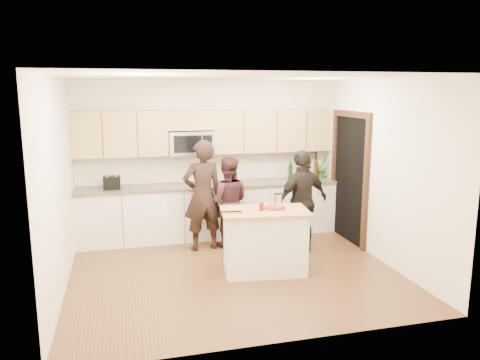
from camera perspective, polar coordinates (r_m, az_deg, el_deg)
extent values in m
plane|color=brown|center=(6.78, -0.81, -11.01)|extent=(4.50, 4.50, 0.00)
cube|color=silver|center=(8.34, -4.07, 2.70)|extent=(4.50, 0.02, 2.70)
cube|color=silver|center=(4.53, 5.11, -4.20)|extent=(4.50, 0.02, 2.70)
cube|color=silver|center=(6.28, -21.22, -0.68)|extent=(0.02, 4.00, 2.70)
cube|color=silver|center=(7.26, 16.68, 1.06)|extent=(0.02, 4.00, 2.70)
cube|color=white|center=(6.30, -0.88, 12.43)|extent=(4.50, 4.00, 0.02)
cube|color=silver|center=(8.22, -3.60, -3.82)|extent=(4.50, 0.62, 0.90)
cube|color=brown|center=(8.10, -3.62, -0.62)|extent=(4.50, 0.66, 0.04)
cube|color=tan|center=(7.99, -14.41, 5.46)|extent=(1.55, 0.33, 0.75)
cube|color=tan|center=(8.42, 3.96, 6.03)|extent=(2.17, 0.33, 0.75)
cube|color=tan|center=(8.06, -6.11, 7.28)|extent=(0.78, 0.33, 0.33)
cube|color=silver|center=(8.06, -6.02, 4.53)|extent=(0.76, 0.40, 0.40)
cube|color=black|center=(7.85, -6.38, 4.36)|extent=(0.47, 0.01, 0.29)
cube|color=black|center=(7.90, -3.99, 4.44)|extent=(0.17, 0.01, 0.29)
cube|color=black|center=(8.08, 13.23, 0.02)|extent=(0.02, 1.05, 2.10)
cube|color=black|center=(7.58, 15.11, -0.77)|extent=(0.06, 0.10, 2.10)
cube|color=black|center=(8.58, 11.36, 0.71)|extent=(0.06, 0.10, 2.10)
cube|color=black|center=(7.95, 13.46, 7.83)|extent=(0.06, 1.25, 0.10)
cube|color=black|center=(8.89, 8.42, 2.65)|extent=(0.30, 0.03, 0.38)
cube|color=tan|center=(8.88, 8.46, 2.64)|extent=(0.24, 0.00, 0.32)
cube|color=white|center=(7.74, -10.11, -2.99)|extent=(0.34, 0.01, 0.48)
cube|color=white|center=(7.97, -10.33, -0.86)|extent=(0.34, 0.60, 0.01)
cube|color=silver|center=(6.63, 3.02, -7.65)|extent=(1.18, 0.78, 0.85)
cube|color=#B87D4C|center=(6.50, 3.06, -3.88)|extent=(1.28, 0.85, 0.05)
cylinder|color=maroon|center=(6.59, 4.26, -3.39)|extent=(0.30, 0.30, 0.02)
cube|color=silver|center=(6.53, 4.65, -2.59)|extent=(0.08, 0.05, 0.19)
cube|color=black|center=(6.51, 4.67, -1.69)|extent=(0.10, 0.06, 0.02)
cylinder|color=maroon|center=(6.44, 2.62, -3.29)|extent=(0.06, 0.06, 0.11)
cube|color=#B87D4C|center=(6.37, -0.75, -3.86)|extent=(0.25, 0.22, 0.02)
cube|color=black|center=(6.30, -1.07, -3.87)|extent=(0.29, 0.06, 0.02)
cube|color=silver|center=(6.22, 1.43, -4.11)|extent=(0.20, 0.05, 0.01)
cube|color=black|center=(7.94, -15.35, -0.31)|extent=(0.27, 0.23, 0.21)
cube|color=silver|center=(7.92, -15.90, 0.43)|extent=(0.03, 0.17, 0.00)
cube|color=silver|center=(7.91, -14.88, 0.48)|extent=(0.03, 0.17, 0.00)
cylinder|color=black|center=(8.49, 6.17, 1.14)|extent=(0.08, 0.08, 0.33)
cylinder|color=beige|center=(8.47, 7.17, 1.04)|extent=(0.06, 0.06, 0.31)
cylinder|color=black|center=(8.61, 7.52, 1.42)|extent=(0.07, 0.07, 0.38)
cylinder|color=#312009|center=(8.61, 9.28, 1.31)|extent=(0.07, 0.07, 0.37)
cylinder|color=beige|center=(8.77, 8.88, 1.44)|extent=(0.07, 0.07, 0.35)
cylinder|color=black|center=(8.39, 7.72, 1.31)|extent=(0.07, 0.07, 0.43)
imported|color=#307830|center=(8.73, 9.98, 1.61)|extent=(0.27, 0.24, 0.42)
imported|color=black|center=(7.46, -4.57, -1.90)|extent=(0.70, 0.51, 1.77)
imported|color=#33191D|center=(7.63, -1.53, -2.70)|extent=(0.83, 0.72, 1.48)
imported|color=black|center=(7.40, 7.61, -2.64)|extent=(1.03, 0.67, 1.63)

